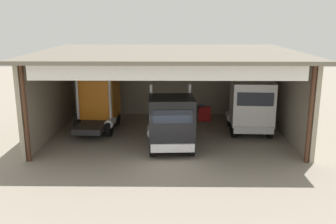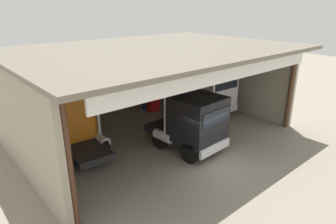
{
  "view_description": "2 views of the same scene",
  "coord_description": "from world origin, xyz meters",
  "px_view_note": "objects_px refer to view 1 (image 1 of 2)",
  "views": [
    {
      "loc": [
        0.27,
        -18.61,
        7.43
      ],
      "look_at": [
        0.0,
        3.66,
        1.84
      ],
      "focal_mm": 40.25,
      "sensor_mm": 36.0,
      "label": 1
    },
    {
      "loc": [
        -10.43,
        -8.4,
        7.67
      ],
      "look_at": [
        0.0,
        3.66,
        1.84
      ],
      "focal_mm": 31.33,
      "sensor_mm": 36.0,
      "label": 2
    }
  ],
  "objects_px": {
    "truck_orange_center_right_bay": "(99,102)",
    "truck_white_center_bay": "(251,106)",
    "oil_drum": "(201,112)",
    "truck_black_left_bay": "(171,122)",
    "tool_cart": "(204,114)"
  },
  "relations": [
    {
      "from": "truck_orange_center_right_bay",
      "to": "truck_white_center_bay",
      "type": "xyz_separation_m",
      "value": [
        10.06,
        -1.09,
        0.0
      ]
    },
    {
      "from": "oil_drum",
      "to": "truck_black_left_bay",
      "type": "bearing_deg",
      "value": -107.39
    },
    {
      "from": "truck_orange_center_right_bay",
      "to": "oil_drum",
      "type": "xyz_separation_m",
      "value": [
        7.2,
        2.88,
        -1.38
      ]
    },
    {
      "from": "truck_black_left_bay",
      "to": "oil_drum",
      "type": "bearing_deg",
      "value": -110.42
    },
    {
      "from": "truck_orange_center_right_bay",
      "to": "tool_cart",
      "type": "distance_m",
      "value": 7.83
    },
    {
      "from": "truck_orange_center_right_bay",
      "to": "oil_drum",
      "type": "distance_m",
      "value": 7.88
    },
    {
      "from": "tool_cart",
      "to": "truck_orange_center_right_bay",
      "type": "bearing_deg",
      "value": -163.06
    },
    {
      "from": "oil_drum",
      "to": "tool_cart",
      "type": "bearing_deg",
      "value": -74.81
    },
    {
      "from": "oil_drum",
      "to": "tool_cart",
      "type": "xyz_separation_m",
      "value": [
        0.17,
        -0.64,
        0.03
      ]
    },
    {
      "from": "truck_orange_center_right_bay",
      "to": "tool_cart",
      "type": "bearing_deg",
      "value": 20.58
    },
    {
      "from": "truck_orange_center_right_bay",
      "to": "truck_black_left_bay",
      "type": "height_order",
      "value": "truck_black_left_bay"
    },
    {
      "from": "truck_black_left_bay",
      "to": "oil_drum",
      "type": "relative_size",
      "value": 5.14
    },
    {
      "from": "truck_black_left_bay",
      "to": "truck_white_center_bay",
      "type": "relative_size",
      "value": 0.94
    },
    {
      "from": "truck_orange_center_right_bay",
      "to": "truck_white_center_bay",
      "type": "height_order",
      "value": "truck_orange_center_right_bay"
    },
    {
      "from": "truck_black_left_bay",
      "to": "tool_cart",
      "type": "xyz_separation_m",
      "value": [
        2.47,
        6.68,
        -1.21
      ]
    }
  ]
}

